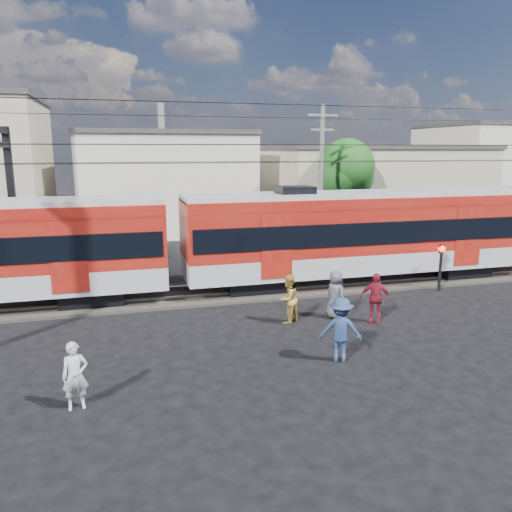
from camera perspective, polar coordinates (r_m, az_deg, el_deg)
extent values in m
plane|color=black|center=(14.55, 7.75, -12.46)|extent=(120.00, 120.00, 0.00)
cube|color=#2D2823|center=(21.66, -0.49, -3.86)|extent=(70.00, 3.40, 0.12)
cube|color=#59544C|center=(20.93, 0.04, -4.09)|extent=(70.00, 0.12, 0.12)
cube|color=#59544C|center=(22.32, -0.98, -3.05)|extent=(70.00, 0.12, 0.12)
cube|color=black|center=(20.96, -18.15, -4.20)|extent=(2.40, 2.20, 0.70)
cube|color=black|center=(21.58, -0.48, -3.12)|extent=(2.40, 2.20, 0.70)
cube|color=black|center=(26.06, 21.86, -1.34)|extent=(2.40, 2.20, 0.70)
cube|color=#9FA2A7|center=(23.19, 11.85, -0.27)|extent=(16.00, 3.00, 0.90)
cube|color=maroon|center=(22.90, 12.02, 3.77)|extent=(16.00, 3.00, 2.40)
cube|color=black|center=(22.93, 12.00, 3.15)|extent=(15.68, 3.08, 0.95)
cube|color=#9FA2A7|center=(22.76, 12.16, 6.88)|extent=(16.00, 2.60, 0.25)
cube|color=black|center=(25.21, -26.02, 5.16)|extent=(0.30, 0.30, 7.00)
cylinder|color=black|center=(20.15, 0.00, 10.64)|extent=(70.00, 0.03, 0.03)
cylinder|color=black|center=(21.50, -1.00, 10.73)|extent=(70.00, 0.03, 0.03)
cylinder|color=black|center=(20.14, 0.00, 12.63)|extent=(70.00, 0.03, 0.03)
cylinder|color=black|center=(21.50, -1.00, 12.59)|extent=(70.00, 0.03, 0.03)
cylinder|color=black|center=(17.52, 2.51, 16.95)|extent=(70.00, 0.03, 0.03)
cylinder|color=black|center=(24.27, -2.70, 15.60)|extent=(70.00, 0.03, 0.03)
cube|color=beige|center=(39.36, -10.51, 8.25)|extent=(12.00, 12.00, 7.00)
cube|color=#3F3D3A|center=(39.29, -10.72, 13.56)|extent=(12.24, 12.24, 0.30)
cube|color=#B7AA8C|center=(41.07, 12.95, 7.60)|extent=(16.00, 10.00, 6.00)
cube|color=#3F3D3A|center=(40.96, 13.16, 11.99)|extent=(16.32, 10.20, 0.30)
cube|color=beige|center=(52.18, 24.74, 8.81)|extent=(10.00, 10.00, 8.00)
cube|color=#3F3D3A|center=(52.19, 25.15, 13.35)|extent=(10.20, 10.20, 0.30)
cylinder|color=slate|center=(29.44, 7.44, 8.57)|extent=(0.24, 0.24, 8.50)
cube|color=slate|center=(29.45, 7.64, 15.67)|extent=(1.80, 0.12, 0.12)
cube|color=slate|center=(29.41, 7.59, 14.12)|extent=(1.40, 0.12, 0.12)
cylinder|color=#382619|center=(33.60, 10.11, 4.99)|extent=(0.36, 0.36, 3.92)
sphere|color=#1D4B15|center=(33.37, 10.30, 10.00)|extent=(3.64, 3.64, 3.64)
sphere|color=#1D4B15|center=(33.93, 10.96, 8.83)|extent=(2.80, 2.80, 2.80)
imported|color=silver|center=(12.74, -19.97, -12.75)|extent=(0.65, 0.48, 1.64)
imported|color=#B69039|center=(17.61, 3.69, -4.92)|extent=(1.07, 1.01, 1.74)
imported|color=navy|center=(14.67, 9.64, -8.29)|extent=(1.40, 1.10, 1.90)
imported|color=maroon|center=(18.11, 13.46, -4.67)|extent=(1.13, 0.90, 1.79)
imported|color=#505156|center=(18.28, 9.05, -4.37)|extent=(0.83, 1.00, 1.76)
cylinder|color=black|center=(22.88, 20.30, -1.44)|extent=(0.13, 0.13, 1.91)
sphere|color=#FF140C|center=(22.70, 20.47, 0.78)|extent=(0.30, 0.30, 0.30)
cube|color=black|center=(22.70, 20.47, 0.78)|extent=(0.27, 0.06, 0.37)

